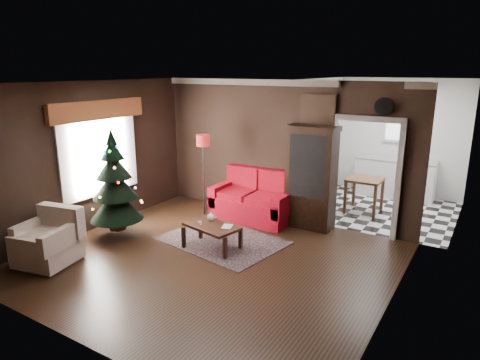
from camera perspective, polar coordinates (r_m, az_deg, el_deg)
The scene contains 26 objects.
floor at distance 6.95m, azimuth -3.97°, elevation -10.84°, with size 5.50×5.50×0.00m, color black.
ceiling at distance 6.27m, azimuth -4.44°, elevation 12.88°, with size 5.50×5.50×0.00m, color white.
wall_back at distance 8.57m, azimuth 5.64°, elevation 3.95°, with size 5.50×5.50×0.00m, color black.
wall_front at distance 4.77m, azimuth -22.12°, elevation -6.02°, with size 5.50×5.50×0.00m, color black.
wall_left at distance 8.35m, azimuth -19.71°, elevation 2.86°, with size 5.50×5.50×0.00m, color black.
wall_right at distance 5.40m, azimuth 20.26°, elevation -3.46°, with size 5.50×5.50×0.00m, color black.
doorway at distance 8.07m, azimuth 16.47°, elevation 0.17°, with size 1.10×0.10×2.10m, color silver, non-canonical shape.
left_window at distance 8.43m, azimuth -18.52°, elevation 3.42°, with size 0.05×1.60×1.40m, color white.
valance at distance 8.26m, azimuth -18.62°, elevation 8.95°, with size 0.12×2.10×0.35m, color brown.
kitchen_floor at distance 9.76m, azimuth 18.42°, elevation -3.89°, with size 3.00×3.00×0.00m, color white.
kitchen_window at distance 10.78m, azimuth 21.01°, elevation 6.90°, with size 0.70×0.06×0.70m, color white.
rug at distance 7.68m, azimuth -2.39°, elevation -8.18°, with size 2.07×1.51×0.01m, color #462A3E.
loveseat at distance 8.58m, azimuth 1.77°, elevation -2.16°, with size 1.70×0.90×1.00m, color maroon, non-canonical shape.
curio_cabinet at distance 8.17m, azimuth 9.57°, elevation 0.03°, with size 0.90×0.45×1.90m, color black, non-canonical shape.
floor_lamp at distance 8.81m, azimuth -4.92°, elevation 0.47°, with size 0.30×0.30×1.76m, color black, non-canonical shape.
christmas_tree at distance 7.86m, azimuth -16.59°, elevation -0.22°, with size 0.94×0.94×1.80m, color black, non-canonical shape.
armchair at distance 7.32m, azimuth -24.74°, elevation -6.98°, with size 0.84×0.84×0.86m, color #D0B47C, non-canonical shape.
coffee_table at distance 7.31m, azimuth -3.81°, elevation -7.62°, with size 0.93×0.56×0.42m, color black, non-canonical shape.
teapot at distance 7.39m, azimuth -3.96°, elevation -5.03°, with size 0.16×0.16×0.15m, color beige, non-canonical shape.
cup_a at distance 7.51m, azimuth -4.23°, elevation -5.05°, with size 0.06×0.06×0.06m, color silver.
cup_b at distance 7.26m, azimuth -5.44°, elevation -5.82°, with size 0.06×0.06×0.05m, color white.
book at distance 7.11m, azimuth -2.39°, elevation -5.50°, with size 0.16×0.02×0.22m, color #917A52.
wall_clock at distance 7.74m, azimuth 18.90°, elevation 9.40°, with size 0.32×0.32×0.06m, color white.
painting at distance 8.11m, azimuth 10.47°, elevation 9.23°, with size 0.62×0.05×0.52m, color #B77D3A.
kitchen_counter at distance 10.77m, azimuth 20.14°, elevation 0.18°, with size 1.80×0.60×0.90m, color white.
kitchen_table at distance 9.44m, azimuth 16.40°, elevation -1.98°, with size 0.70×0.70×0.75m, color brown, non-canonical shape.
Camera 1 is at (3.69, -5.07, 3.01)m, focal length 31.58 mm.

